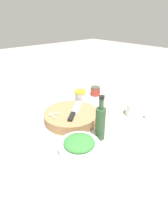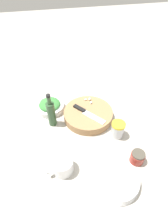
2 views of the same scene
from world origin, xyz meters
TOP-DOWN VIEW (x-y plane):
  - ground_plane at (0.00, 0.00)m, footprint 5.00×5.00m
  - cutting_board at (0.10, -0.04)m, footprint 0.28×0.28m
  - chef_knife at (0.08, -0.03)m, footprint 0.19×0.15m
  - garlic_cloves at (0.18, -0.07)m, footprint 0.06×0.05m
  - herb_bowl at (0.22, 0.16)m, footprint 0.17×0.17m
  - spice_jar at (-0.07, -0.16)m, footprint 0.07×0.07m
  - coffee_mug at (-0.20, 0.15)m, footprint 0.09×0.12m
  - plate_stack at (-0.31, -0.06)m, footprint 0.20×0.20m
  - honey_jar at (-0.23, -0.19)m, footprint 0.07×0.07m
  - oil_bottle at (0.09, 0.16)m, footprint 0.04×0.04m

SIDE VIEW (x-z plane):
  - ground_plane at x=0.00m, z-range 0.00..0.00m
  - plate_stack at x=-0.31m, z-range 0.00..0.04m
  - cutting_board at x=0.10m, z-range 0.00..0.05m
  - herb_bowl at x=0.22m, z-range 0.00..0.06m
  - honey_jar at x=-0.23m, z-range 0.00..0.06m
  - coffee_mug at x=-0.20m, z-range 0.00..0.07m
  - spice_jar at x=-0.07m, z-range 0.00..0.09m
  - chef_knife at x=0.08m, z-range 0.05..0.06m
  - garlic_cloves at x=0.18m, z-range 0.05..0.06m
  - oil_bottle at x=0.09m, z-range -0.02..0.19m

